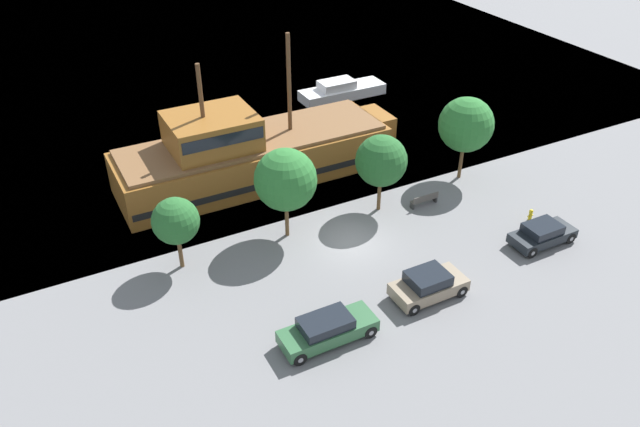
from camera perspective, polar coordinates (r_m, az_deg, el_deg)
ground_plane at (r=37.35m, az=2.80°, el=-2.64°), size 160.00×160.00×0.00m
water_surface at (r=74.90m, az=-14.97°, el=15.20°), size 80.00×80.00×0.00m
pirate_ship at (r=43.05m, az=-6.41°, el=5.48°), size 20.00×5.79×9.81m
moored_boat_dockside at (r=56.54m, az=1.95°, el=11.17°), size 7.77×2.36×1.63m
parked_car_curb_front at (r=30.55m, az=0.69°, el=-10.53°), size 4.83×1.80×1.45m
parked_car_curb_mid at (r=33.48m, az=9.88°, el=-6.44°), size 4.03×1.95×1.54m
parked_car_curb_rear at (r=39.10m, az=19.66°, el=-1.76°), size 4.02×1.80×1.36m
fire_hydrant at (r=41.24m, az=18.70°, el=-0.07°), size 0.42×0.25×0.76m
bench_promenade_east at (r=41.03m, az=9.55°, el=1.27°), size 1.94×0.45×0.85m
tree_row_east at (r=34.54m, az=-13.06°, el=-0.68°), size 2.61×2.61×4.40m
tree_row_mideast at (r=35.89m, az=-3.17°, el=3.10°), size 3.68×3.68×5.72m
tree_row_midwest at (r=38.72m, az=5.62°, el=4.81°), size 3.25×3.25×5.16m
tree_row_west at (r=43.12m, az=13.21°, el=7.91°), size 3.71×3.71×5.89m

